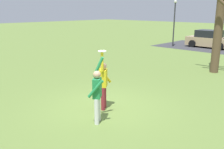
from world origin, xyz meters
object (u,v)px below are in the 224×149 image
object	(u,v)px
bare_tree_tall	(221,11)
lamppost_by_lot	(174,19)
person_catcher	(104,82)
parked_car_tan	(210,40)
person_defender	(97,92)
frisbee_disc	(102,51)

from	to	relation	value
bare_tree_tall	lamppost_by_lot	xyz separation A→B (m)	(-6.94, 7.33, -0.74)
person_catcher	parked_car_tan	world-z (taller)	person_catcher
person_defender	parked_car_tan	world-z (taller)	person_defender
parked_car_tan	lamppost_by_lot	bearing A→B (deg)	-148.18
person_catcher	person_defender	bearing A→B (deg)	-0.00
lamppost_by_lot	bare_tree_tall	bearing A→B (deg)	-46.55
person_catcher	frisbee_disc	distance (m)	1.13
person_defender	frisbee_disc	bearing A→B (deg)	0.00
person_defender	frisbee_disc	xyz separation A→B (m)	(-0.52, 0.71, 1.11)
frisbee_disc	bare_tree_tall	xyz separation A→B (m)	(0.57, 8.07, 1.23)
lamppost_by_lot	parked_car_tan	bearing A→B (deg)	31.82
person_catcher	bare_tree_tall	distance (m)	8.26
person_defender	bare_tree_tall	world-z (taller)	bare_tree_tall
person_defender	lamppost_by_lot	bearing A→B (deg)	-12.96
frisbee_disc	lamppost_by_lot	bearing A→B (deg)	112.47
person_defender	parked_car_tan	size ratio (longest dim) A/B	0.50
person_catcher	bare_tree_tall	xyz separation A→B (m)	(0.71, 7.89, 2.34)
person_defender	bare_tree_tall	distance (m)	9.09
parked_car_tan	lamppost_by_lot	distance (m)	3.78
parked_car_tan	bare_tree_tall	distance (m)	10.30
bare_tree_tall	lamppost_by_lot	bearing A→B (deg)	133.45
person_defender	lamppost_by_lot	xyz separation A→B (m)	(-6.89, 16.11, 1.60)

